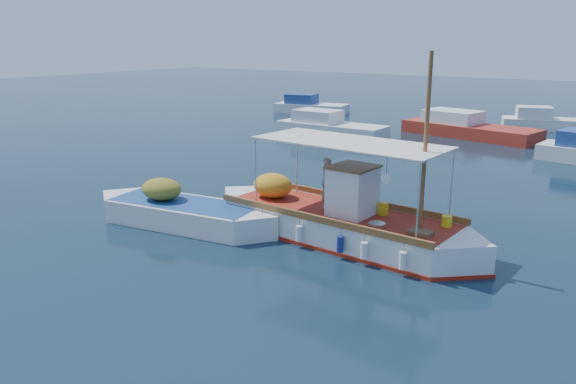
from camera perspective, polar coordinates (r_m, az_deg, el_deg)
The scene contains 7 objects.
ground at distance 17.69m, azimuth 4.06°, elevation -5.16°, with size 160.00×160.00×0.00m, color black.
fishing_caique at distance 17.95m, azimuth 4.96°, elevation -3.08°, with size 9.93×3.35×6.08m.
dinghy at distance 19.57m, azimuth -10.67°, elevation -2.22°, with size 7.17×2.70×1.76m.
bg_boat_nw at distance 37.35m, azimuth 4.15°, elevation 6.54°, with size 7.41×2.64×1.80m.
bg_boat_n at distance 38.60m, azimuth 17.61°, elevation 6.15°, with size 9.13×4.69×1.80m.
bg_boat_far_w at distance 48.56m, azimuth 2.18°, elevation 8.61°, with size 6.42×3.36×1.80m.
bg_boat_far_n at distance 43.26m, azimuth 24.50°, elevation 6.41°, with size 6.06×3.66×1.80m.
Camera 1 is at (8.10, -14.46, 6.19)m, focal length 35.00 mm.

